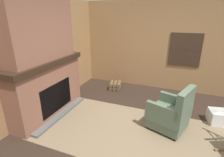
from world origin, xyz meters
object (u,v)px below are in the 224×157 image
object	(u,v)px
armchair	(171,114)
oil_lamp_vase	(27,59)
storage_case	(50,54)
firewood_stack	(115,85)
laundry_basket	(221,117)

from	to	relation	value
armchair	oil_lamp_vase	bearing A→B (deg)	35.13
storage_case	firewood_stack	bearing A→B (deg)	60.48
firewood_stack	oil_lamp_vase	size ratio (longest dim) A/B	1.60
armchair	laundry_basket	world-z (taller)	armchair
armchair	laundry_basket	size ratio (longest dim) A/B	1.72
armchair	oil_lamp_vase	size ratio (longest dim) A/B	3.19
firewood_stack	laundry_basket	size ratio (longest dim) A/B	0.86
laundry_basket	oil_lamp_vase	xyz separation A→B (m)	(-3.63, -1.34, 1.22)
oil_lamp_vase	firewood_stack	bearing A→B (deg)	67.63
armchair	firewood_stack	distance (m)	2.30
armchair	storage_case	bearing A→B (deg)	22.16
armchair	oil_lamp_vase	distance (m)	2.93
firewood_stack	laundry_basket	distance (m)	2.85
laundry_basket	firewood_stack	bearing A→B (deg)	161.22
armchair	firewood_stack	world-z (taller)	armchair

